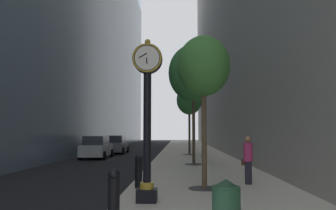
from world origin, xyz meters
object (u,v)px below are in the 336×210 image
(bollard_third, at_px, (139,170))
(street_tree_mid_far, at_px, (189,100))
(street_tree_mid_near, at_px, (193,73))
(car_silver_mid, at_px, (97,148))
(street_tree_near, at_px, (204,67))
(street_clock, at_px, (147,111))
(bollard_nearest, at_px, (114,194))
(trash_bin, at_px, (226,207))
(car_grey_near, at_px, (116,145))
(pedestrian_walking, at_px, (248,158))

(bollard_third, distance_m, street_tree_mid_far, 17.69)
(street_tree_mid_near, bearing_deg, bollard_third, -104.77)
(street_tree_mid_far, height_order, car_silver_mid, street_tree_mid_far)
(street_tree_near, relative_size, car_silver_mid, 1.20)
(street_tree_mid_near, height_order, car_silver_mid, street_tree_mid_near)
(street_clock, relative_size, street_tree_mid_near, 0.64)
(bollard_nearest, relative_size, trash_bin, 1.08)
(car_grey_near, bearing_deg, street_clock, -77.46)
(bollard_nearest, xyz_separation_m, car_grey_near, (-4.60, 25.08, 0.09))
(bollard_third, distance_m, trash_bin, 5.87)
(pedestrian_walking, bearing_deg, bollard_third, -165.60)
(street_clock, distance_m, street_tree_mid_near, 11.33)
(street_clock, distance_m, pedestrian_walking, 5.01)
(bollard_nearest, bearing_deg, street_clock, 76.68)
(car_grey_near, bearing_deg, trash_bin, -75.27)
(street_tree_mid_far, bearing_deg, street_clock, -95.13)
(street_clock, height_order, car_grey_near, street_clock)
(trash_bin, bearing_deg, street_clock, 119.25)
(street_tree_near, height_order, street_tree_mid_far, street_tree_mid_far)
(street_clock, height_order, pedestrian_walking, street_clock)
(trash_bin, relative_size, car_silver_mid, 0.24)
(street_tree_mid_near, distance_m, car_grey_near, 14.72)
(bollard_third, xyz_separation_m, street_tree_mid_near, (2.25, 8.52, 4.83))
(street_clock, bearing_deg, street_tree_near, 52.09)
(street_tree_mid_near, bearing_deg, car_silver_mid, 139.65)
(street_tree_mid_near, distance_m, pedestrian_walking, 8.91)
(street_clock, bearing_deg, car_silver_mid, 108.06)
(car_grey_near, bearing_deg, street_tree_near, -71.71)
(street_clock, bearing_deg, bollard_nearest, -103.32)
(bollard_third, distance_m, car_silver_mid, 15.55)
(street_clock, xyz_separation_m, street_tree_mid_near, (1.74, 10.81, 2.93))
(trash_bin, bearing_deg, car_silver_mid, 109.92)
(trash_bin, bearing_deg, pedestrian_walking, 75.39)
(street_tree_mid_far, bearing_deg, street_tree_mid_near, -90.00)
(pedestrian_walking, relative_size, car_grey_near, 0.42)
(street_tree_near, relative_size, trash_bin, 5.00)
(street_clock, distance_m, street_tree_mid_far, 19.57)
(bollard_third, height_order, street_tree_mid_near, street_tree_mid_near)
(bollard_nearest, height_order, pedestrian_walking, pedestrian_walking)
(street_clock, distance_m, bollard_third, 3.02)
(trash_bin, xyz_separation_m, pedestrian_walking, (1.67, 6.42, 0.39))
(street_tree_mid_near, relative_size, car_grey_near, 1.69)
(street_tree_mid_near, distance_m, car_silver_mid, 10.66)
(street_tree_mid_far, distance_m, trash_bin, 22.86)
(pedestrian_walking, distance_m, car_silver_mid, 16.37)
(trash_bin, distance_m, car_silver_mid, 21.40)
(bollard_nearest, xyz_separation_m, street_tree_mid_far, (2.25, 21.52, 3.97))
(street_clock, xyz_separation_m, street_tree_mid_far, (1.74, 19.38, 2.07))
(street_tree_near, bearing_deg, pedestrian_walking, 32.33)
(car_silver_mid, bearing_deg, bollard_nearest, -75.24)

